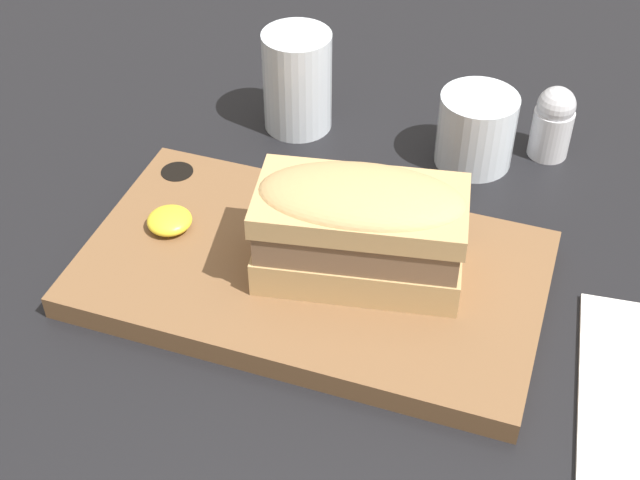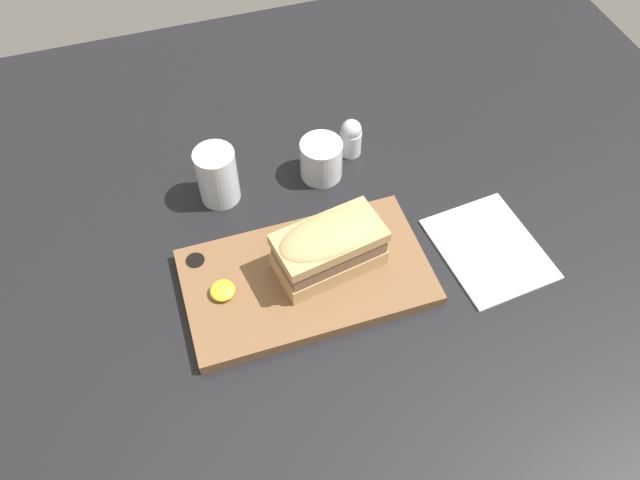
% 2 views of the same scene
% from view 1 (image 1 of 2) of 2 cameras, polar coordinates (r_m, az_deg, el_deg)
% --- Properties ---
extents(dining_table, '(1.50, 1.29, 0.02)m').
position_cam_1_polar(dining_table, '(0.69, 2.01, -2.68)').
color(dining_table, black).
rests_on(dining_table, ground).
extents(serving_board, '(0.34, 0.19, 0.02)m').
position_cam_1_polar(serving_board, '(0.67, -0.57, -2.11)').
color(serving_board, brown).
rests_on(serving_board, dining_table).
extents(sandwich, '(0.16, 0.10, 0.08)m').
position_cam_1_polar(sandwich, '(0.63, 2.59, 0.95)').
color(sandwich, tan).
rests_on(sandwich, serving_board).
extents(mustard_dollop, '(0.04, 0.04, 0.01)m').
position_cam_1_polar(mustard_dollop, '(0.70, -9.61, 1.24)').
color(mustard_dollop, yellow).
rests_on(mustard_dollop, serving_board).
extents(water_glass, '(0.06, 0.06, 0.09)m').
position_cam_1_polar(water_glass, '(0.82, -1.45, 9.77)').
color(water_glass, silver).
rests_on(water_glass, dining_table).
extents(wine_glass, '(0.07, 0.07, 0.07)m').
position_cam_1_polar(wine_glass, '(0.79, 9.94, 6.79)').
color(wine_glass, silver).
rests_on(wine_glass, dining_table).
extents(salt_shaker, '(0.04, 0.04, 0.07)m').
position_cam_1_polar(salt_shaker, '(0.81, 14.69, 7.32)').
color(salt_shaker, silver).
rests_on(salt_shaker, dining_table).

